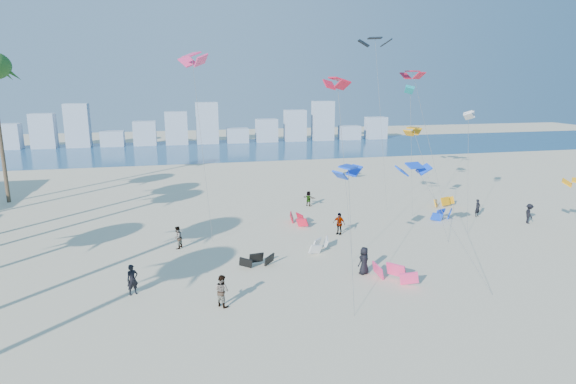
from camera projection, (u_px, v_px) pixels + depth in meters
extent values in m
plane|color=beige|center=(305.00, 376.00, 20.97)|extent=(220.00, 220.00, 0.00)
plane|color=navy|center=(204.00, 150.00, 89.26)|extent=(220.00, 220.00, 0.00)
imported|color=black|center=(132.00, 280.00, 28.79)|extent=(0.81, 0.69, 1.88)
imported|color=gray|center=(222.00, 291.00, 27.30)|extent=(1.13, 1.16, 1.88)
imported|color=black|center=(364.00, 261.00, 31.84)|extent=(1.09, 0.97, 1.88)
imported|color=gray|center=(339.00, 224.00, 40.14)|extent=(1.09, 1.10, 1.87)
imported|color=black|center=(529.00, 214.00, 43.25)|extent=(1.00, 1.32, 1.81)
imported|color=gray|center=(309.00, 199.00, 49.31)|extent=(1.33, 1.38, 1.57)
imported|color=black|center=(478.00, 208.00, 45.47)|extent=(0.70, 0.56, 1.67)
imported|color=gray|center=(177.00, 238.00, 36.72)|extent=(1.01, 1.08, 1.76)
cylinder|color=#595959|center=(351.00, 236.00, 28.29)|extent=(1.48, 5.54, 7.32)
cylinder|color=#595959|center=(345.00, 169.00, 34.55)|extent=(0.15, 3.88, 12.75)
cylinder|color=#595959|center=(430.00, 183.00, 39.88)|extent=(0.86, 5.50, 8.65)
cylinder|color=#595959|center=(202.00, 150.00, 37.89)|extent=(0.97, 2.42, 14.60)
cylinder|color=#595959|center=(411.00, 151.00, 45.66)|extent=(0.42, 2.73, 12.12)
cylinder|color=#595959|center=(381.00, 124.00, 47.86)|extent=(0.34, 4.04, 16.79)
cylinder|color=#595959|center=(468.00, 171.00, 41.96)|extent=(2.44, 4.98, 9.89)
cylinder|color=#595959|center=(452.00, 227.00, 30.49)|extent=(2.68, 5.74, 7.09)
cylinder|color=#595959|center=(427.00, 134.00, 53.41)|extent=(2.83, 3.17, 13.66)
cylinder|color=brown|center=(0.00, 136.00, 49.44)|extent=(0.40, 0.40, 14.10)
cube|color=#9EADBF|center=(8.00, 136.00, 90.25)|extent=(4.40, 3.00, 4.80)
cube|color=#9EADBF|center=(43.00, 131.00, 91.43)|extent=(4.40, 3.00, 6.60)
cube|color=#9EADBF|center=(78.00, 125.00, 92.60)|extent=(4.40, 3.00, 8.40)
cube|color=#9EADBF|center=(113.00, 139.00, 94.59)|extent=(4.40, 3.00, 3.00)
cube|color=#9EADBF|center=(145.00, 133.00, 95.76)|extent=(4.40, 3.00, 4.80)
cube|color=#9EADBF|center=(176.00, 128.00, 96.93)|extent=(4.40, 3.00, 6.60)
cube|color=#9EADBF|center=(207.00, 123.00, 98.10)|extent=(4.40, 3.00, 8.40)
cube|color=#9EADBF|center=(238.00, 135.00, 100.09)|extent=(4.40, 3.00, 3.00)
cube|color=#9EADBF|center=(267.00, 130.00, 101.26)|extent=(4.40, 3.00, 4.80)
cube|color=#9EADBF|center=(295.00, 125.00, 102.44)|extent=(4.40, 3.00, 6.60)
cube|color=#9EADBF|center=(323.00, 121.00, 103.61)|extent=(4.40, 3.00, 8.40)
cube|color=#9EADBF|center=(349.00, 133.00, 105.60)|extent=(4.40, 3.00, 3.00)
cube|color=#9EADBF|center=(376.00, 128.00, 106.77)|extent=(4.40, 3.00, 4.80)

